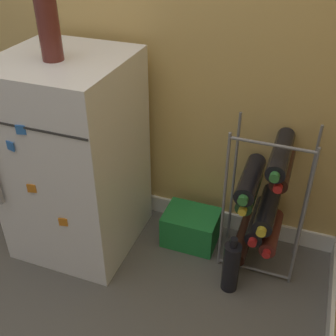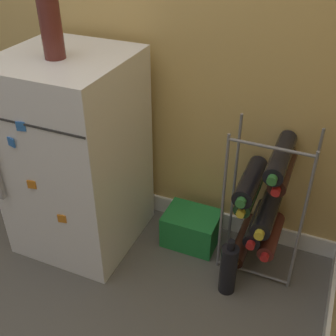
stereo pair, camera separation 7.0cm
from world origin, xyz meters
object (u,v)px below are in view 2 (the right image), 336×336
fridge_top_bottle (51,26)px  loose_bottle_floor (228,269)px  soda_box (191,228)px  mini_fridge (76,156)px  wine_rack (262,202)px

fridge_top_bottle → loose_bottle_floor: (0.74, -0.04, -0.88)m
fridge_top_bottle → soda_box: bearing=19.4°
mini_fridge → soda_box: (0.49, 0.14, -0.36)m
soda_box → fridge_top_bottle: bearing=-160.6°
mini_fridge → loose_bottle_floor: (0.73, -0.07, -0.32)m
soda_box → loose_bottle_floor: 0.32m
loose_bottle_floor → wine_rack: bearing=71.7°
wine_rack → soda_box: size_ratio=2.70×
mini_fridge → wine_rack: 0.82m
wine_rack → fridge_top_bottle: 1.06m
mini_fridge → wine_rack: size_ratio=1.32×
mini_fridge → soda_box: 0.63m
mini_fridge → fridge_top_bottle: size_ratio=3.30×
mini_fridge → soda_box: bearing=16.1°
mini_fridge → loose_bottle_floor: 0.80m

